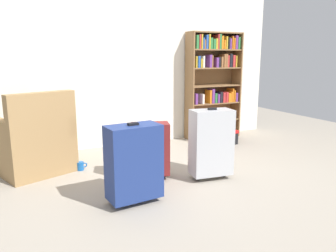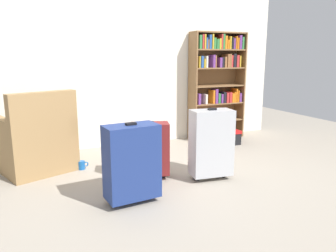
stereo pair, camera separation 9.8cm
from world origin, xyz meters
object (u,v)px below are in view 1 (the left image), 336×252
suitcase_silver (211,142)px  storage_box (220,137)px  suitcase_dark_red (150,149)px  bookshelf (214,77)px  armchair (34,144)px  suitcase_navy_blue (134,162)px  mug (80,166)px

suitcase_silver → storage_box: bearing=52.0°
storage_box → suitcase_dark_red: 1.67m
storage_box → suitcase_dark_red: suitcase_dark_red is taller
bookshelf → armchair: size_ratio=1.78×
suitcase_silver → suitcase_navy_blue: bearing=-166.6°
armchair → mug: size_ratio=7.50×
suitcase_navy_blue → suitcase_silver: size_ratio=0.95×
bookshelf → storage_box: bearing=-109.0°
storage_box → suitcase_silver: suitcase_silver is taller
mug → storage_box: storage_box is taller
armchair → storage_box: (2.50, 0.11, -0.21)m
armchair → suitcase_navy_blue: size_ratio=1.26×
armchair → suitcase_dark_red: bearing=-34.3°
armchair → suitcase_silver: armchair is taller
armchair → suitcase_silver: (1.64, -1.00, 0.07)m
bookshelf → suitcase_dark_red: 2.12m
suitcase_navy_blue → suitcase_dark_red: bearing=54.1°
bookshelf → storage_box: size_ratio=3.30×
bookshelf → suitcase_silver: size_ratio=2.15×
armchair → suitcase_silver: size_ratio=1.21×
storage_box → mug: bearing=-172.7°
bookshelf → suitcase_navy_blue: bearing=-137.7°
bookshelf → suitcase_dark_red: size_ratio=2.64×
bookshelf → suitcase_dark_red: (-1.58, -1.27, -0.62)m
mug → suitcase_silver: 1.49m
bookshelf → mug: size_ratio=13.38×
bookshelf → suitcase_dark_red: bearing=-141.2°
suitcase_navy_blue → suitcase_silver: (0.92, 0.22, 0.02)m
armchair → storage_box: 2.51m
mug → storage_box: (2.05, 0.26, 0.06)m
storage_box → suitcase_silver: 1.43m
mug → suitcase_silver: suitcase_silver is taller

